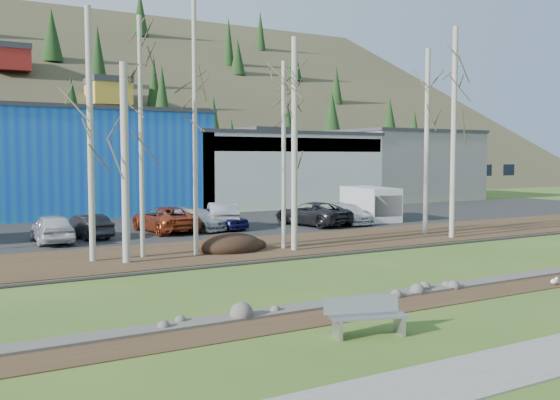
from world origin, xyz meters
TOP-DOWN VIEW (x-y plane):
  - ground at (0.00, 0.00)m, footprint 200.00×200.00m
  - dirt_strip at (0.00, 2.10)m, footprint 80.00×1.80m
  - near_bank_rocks at (0.00, 3.10)m, footprint 80.00×0.80m
  - river at (0.00, 7.20)m, footprint 80.00×8.00m
  - far_bank_rocks at (0.00, 11.30)m, footprint 80.00×0.80m
  - far_bank at (0.00, 14.50)m, footprint 80.00×7.00m
  - parking_lot at (0.00, 25.00)m, footprint 80.00×14.00m
  - building_blue at (-6.00, 39.00)m, footprint 20.40×12.24m
  - building_white at (12.00, 38.98)m, footprint 18.36×12.24m
  - building_grey at (28.00, 39.00)m, footprint 14.28×12.24m
  - hillside at (0.00, 84.00)m, footprint 160.00×72.00m
  - bench_intact at (-6.61, -0.04)m, footprint 2.10×1.16m
  - seagull at (3.03, 1.53)m, footprint 0.41×0.19m
  - dirt_mound at (-3.83, 13.81)m, footprint 3.18×2.25m
  - birch_0 at (-10.10, 14.23)m, footprint 0.26×0.26m
  - birch_1 at (-7.92, 14.23)m, footprint 0.20×0.20m
  - birch_2 at (-8.97, 13.12)m, footprint 0.32×0.32m
  - birch_3 at (-5.68, 13.52)m, footprint 0.20×0.20m
  - birch_4 at (-1.05, 12.60)m, footprint 0.29×0.29m
  - birch_5 at (-1.18, 13.37)m, footprint 0.21×0.21m
  - birch_6 at (8.84, 12.18)m, footprint 0.29×0.29m
  - birch_7 at (8.84, 14.24)m, footprint 0.27×0.27m
  - car_0 at (-10.54, 20.93)m, footprint 1.94×4.52m
  - car_1 at (-8.55, 21.97)m, footprint 2.10×4.15m
  - car_2 at (-3.94, 22.51)m, footprint 2.84×5.54m
  - car_3 at (-1.98, 22.36)m, footprint 3.24×4.93m
  - car_4 at (-0.50, 22.10)m, footprint 2.46×4.28m
  - car_5 at (-0.11, 22.82)m, footprint 3.15×5.13m
  - car_6 at (5.51, 21.11)m, footprint 3.53×5.85m
  - car_7 at (8.19, 20.76)m, footprint 2.39×4.63m
  - van_white at (10.98, 21.92)m, footprint 3.05×5.53m

SIDE VIEW (x-z plane):
  - ground at x=0.00m, z-range 0.00..0.00m
  - near_bank_rocks at x=0.00m, z-range -0.25..0.25m
  - river at x=0.00m, z-range -0.45..0.45m
  - far_bank_rocks at x=0.00m, z-range -0.23..0.23m
  - dirt_strip at x=0.00m, z-range 0.00..0.03m
  - parking_lot at x=0.00m, z-range 0.00..0.14m
  - far_bank at x=0.00m, z-range 0.00..0.15m
  - seagull at x=3.03m, z-range 0.02..0.31m
  - dirt_mound at x=-3.83m, z-range 0.15..0.77m
  - bench_intact at x=-6.61m, z-range 0.00..1.01m
  - car_7 at x=8.19m, z-range 0.14..1.42m
  - car_1 at x=-8.55m, z-range 0.14..1.45m
  - car_3 at x=-1.98m, z-range 0.14..1.47m
  - car_4 at x=-0.50m, z-range 0.14..1.51m
  - car_2 at x=-3.94m, z-range 0.14..1.64m
  - car_0 at x=-10.54m, z-range 0.14..1.66m
  - car_6 at x=5.51m, z-range 0.14..1.66m
  - car_5 at x=-0.11m, z-range 0.14..1.73m
  - van_white at x=10.98m, z-range 0.14..2.43m
  - building_white at x=12.00m, z-range 0.01..6.81m
  - building_grey at x=28.00m, z-range 0.01..7.31m
  - building_blue at x=-6.00m, z-range 0.01..8.31m
  - birch_2 at x=-8.97m, z-range 0.15..8.45m
  - birch_5 at x=-1.18m, z-range 0.15..9.12m
  - birch_4 at x=-1.05m, z-range 0.15..10.14m
  - birch_1 at x=-7.92m, z-range 0.15..10.67m
  - birch_7 at x=8.84m, z-range 0.15..10.68m
  - birch_0 at x=-10.10m, z-range 0.15..10.83m
  - birch_6 at x=8.84m, z-range 0.15..11.57m
  - birch_3 at x=-5.68m, z-range 0.15..11.61m
  - hillside at x=0.00m, z-range 0.00..35.00m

